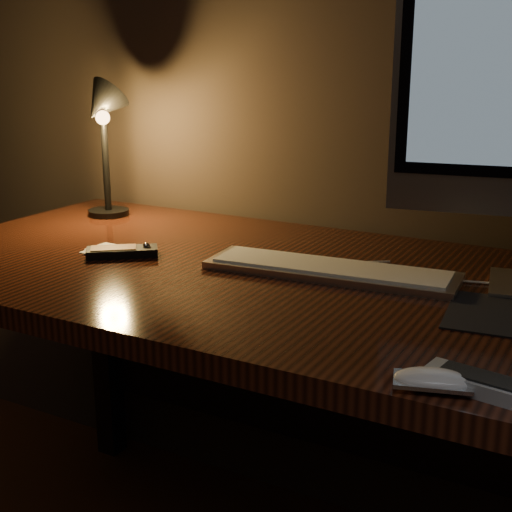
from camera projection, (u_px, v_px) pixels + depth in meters
The scene contains 8 objects.
desk at pixel (310, 328), 1.40m from camera, with size 1.60×0.75×0.75m.
keyboard at pixel (330, 269), 1.31m from camera, with size 0.47×0.13×0.02m, color silver.
mouse at pixel (432, 383), 0.86m from camera, with size 0.09×0.05×0.02m, color white.
media_remote at pixel (122, 251), 1.43m from camera, with size 0.14×0.13×0.03m.
tv_remote at pixel (503, 390), 0.84m from camera, with size 0.19×0.08×0.02m.
papers at pixel (111, 251), 1.46m from camera, with size 0.11×0.07×0.01m, color white.
desk_lamp at pixel (103, 124), 1.69m from camera, with size 0.16×0.17×0.34m.
cable at pixel (389, 273), 1.31m from camera, with size 0.00×0.00×0.51m, color white.
Camera 1 is at (0.54, 0.73, 1.14)m, focal length 50.00 mm.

